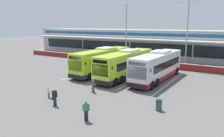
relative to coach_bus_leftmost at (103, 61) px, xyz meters
The scene contains 17 objects.
ground_plane 7.69m from the coach_bus_leftmost, 56.22° to the right, with size 200.00×200.00×0.00m, color #605E5B.
terminal_building 21.14m from the coach_bus_leftmost, 78.64° to the left, with size 70.00×13.00×6.00m.
red_barrier_wall 9.35m from the coach_bus_leftmost, 63.35° to the left, with size 60.00×0.40×1.10m.
coach_bus_leftmost is the anchor object (origin of this frame).
coach_bus_left_centre 4.36m from the coach_bus_leftmost, ahead, with size 3.18×12.22×3.78m.
coach_bus_centre 8.52m from the coach_bus_leftmost, ahead, with size 3.18×12.22×3.78m.
bay_stripe_far_west 2.80m from the coach_bus_leftmost, behind, with size 0.14×13.00×0.01m, color silver.
bay_stripe_west 2.73m from the coach_bus_leftmost, ahead, with size 0.14×13.00×0.01m, color silver.
bay_stripe_mid_west 6.51m from the coach_bus_leftmost, ahead, with size 0.14×13.00×0.01m, color silver.
bay_stripe_centre 10.61m from the coach_bus_leftmost, ahead, with size 0.14×13.00×0.01m, color silver.
pedestrian_with_handbag 14.14m from the coach_bus_leftmost, 74.02° to the right, with size 0.64×0.33×1.62m.
pedestrian_in_dark_coat 16.82m from the coach_bus_leftmost, 60.39° to the right, with size 0.51×0.36×1.62m.
pedestrian_child 12.52m from the coach_bus_leftmost, 81.92° to the right, with size 0.33×0.18×1.00m.
pedestrian_near_bin 9.77m from the coach_bus_leftmost, 62.20° to the right, with size 0.48×0.42×1.62m.
lamp_post_west 11.57m from the coach_bus_leftmost, 98.51° to the left, with size 3.24×0.28×11.00m.
lamp_post_centre 14.78m from the coach_bus_leftmost, 45.56° to the left, with size 3.24×0.28×11.00m.
litter_bin 15.74m from the coach_bus_leftmost, 38.31° to the right, with size 0.54×0.54×0.93m.
Camera 1 is at (13.84, -20.48, 7.24)m, focal length 34.67 mm.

